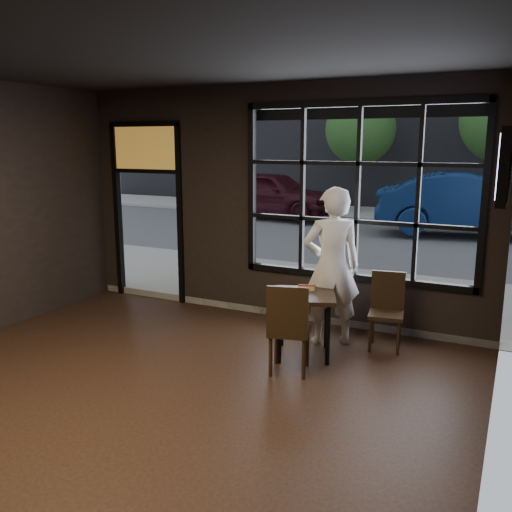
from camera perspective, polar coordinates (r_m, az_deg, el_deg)
The scene contains 18 objects.
floor at distance 5.10m, azimuth -15.84°, elevation -17.16°, with size 6.00×7.00×0.02m, color black.
ceiling at distance 4.55m, azimuth -18.27°, elevation 21.24°, with size 6.00×7.00×0.02m, color black.
wall_right at distance 3.36m, azimuth 24.02°, elevation -3.42°, with size 0.04×7.00×3.20m, color black.
window_frame at distance 7.04m, azimuth 10.64°, elevation 6.55°, with size 3.06×0.12×2.28m, color black.
stained_transom at distance 8.51m, azimuth -11.54°, elevation 11.11°, with size 1.20×0.06×0.70m, color orange.
street_asphalt at distance 27.53m, azimuth 19.75°, elevation 6.06°, with size 60.00×41.00×0.04m, color #545456.
building_across at distance 26.92m, azimuth 20.68°, elevation 22.00°, with size 28.00×12.00×15.00m, color #5B5956.
cafe_table at distance 6.31m, azimuth 5.06°, elevation -7.17°, with size 0.69×0.69×0.75m, color black.
chair_near at distance 5.83m, azimuth 3.57°, elevation -7.49°, with size 0.43×0.43×1.00m, color black.
chair_window at distance 6.62m, azimuth 13.53°, elevation -5.77°, with size 0.40×0.40×0.91m, color black.
man at distance 6.58m, azimuth 7.97°, elevation -1.11°, with size 0.70×0.46×1.92m, color white.
hotdog at distance 6.33m, azimuth 5.39°, elevation -3.34°, with size 0.20×0.08×0.06m, color tan, non-canonical shape.
cup at distance 6.11m, azimuth 3.59°, elevation -3.69°, with size 0.12×0.12×0.10m, color silver.
tv at distance 5.29m, azimuth 24.83°, elevation 8.65°, with size 0.13×1.11×0.65m, color black.
navy_car at distance 15.09m, azimuth 21.73°, elevation 5.16°, with size 1.67×4.78×1.57m, color #0A1E45.
maroon_car at distance 17.57m, azimuth 1.74°, elevation 6.61°, with size 1.71×4.25×1.45m, color black.
tree_left at distance 19.19m, azimuth 10.93°, elevation 12.92°, with size 2.38×2.38×4.05m.
tree_right at distance 18.15m, azimuth 24.68°, elevation 12.92°, with size 2.58×2.58×4.40m.
Camera 1 is at (3.08, -3.25, 2.42)m, focal length 38.00 mm.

